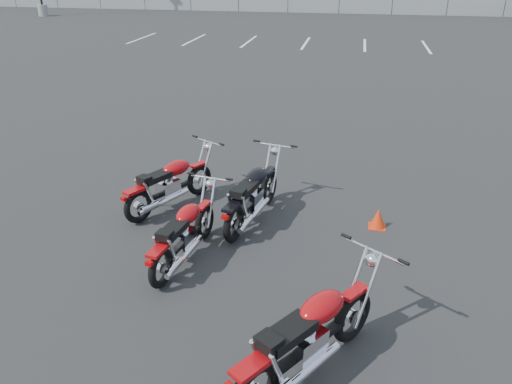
% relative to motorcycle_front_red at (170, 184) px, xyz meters
% --- Properties ---
extents(ground, '(120.00, 120.00, 0.00)m').
position_rel_motorcycle_front_red_xyz_m(ground, '(1.43, -1.01, -0.47)').
color(ground, black).
rests_on(ground, ground).
extents(motorcycle_front_red, '(1.36, 2.00, 1.02)m').
position_rel_motorcycle_front_red_xyz_m(motorcycle_front_red, '(0.00, 0.00, 0.00)').
color(motorcycle_front_red, black).
rests_on(motorcycle_front_red, ground).
extents(motorcycle_second_black, '(0.92, 2.17, 1.07)m').
position_rel_motorcycle_front_red_xyz_m(motorcycle_second_black, '(1.54, -0.19, 0.02)').
color(motorcycle_second_black, black).
rests_on(motorcycle_second_black, ground).
extents(motorcycle_third_red, '(0.77, 2.01, 0.98)m').
position_rel_motorcycle_front_red_xyz_m(motorcycle_third_red, '(0.79, -1.59, -0.02)').
color(motorcycle_third_red, black).
rests_on(motorcycle_third_red, ground).
extents(motorcycle_rear_red, '(1.69, 2.13, 1.13)m').
position_rel_motorcycle_front_red_xyz_m(motorcycle_rear_red, '(2.80, -3.49, 0.05)').
color(motorcycle_rear_red, black).
rests_on(motorcycle_rear_red, ground).
extents(training_cone_near, '(0.28, 0.28, 0.34)m').
position_rel_motorcycle_front_red_xyz_m(training_cone_near, '(3.62, -0.02, -0.30)').
color(training_cone_near, red).
rests_on(training_cone_near, ground).
extents(chainlink_fence, '(80.06, 0.06, 1.80)m').
position_rel_motorcycle_front_red_xyz_m(chainlink_fence, '(1.43, 33.99, 0.43)').
color(chainlink_fence, slate).
rests_on(chainlink_fence, ground).
extents(parking_line_stripes, '(15.12, 4.00, 0.01)m').
position_rel_motorcycle_front_red_xyz_m(parking_line_stripes, '(-1.07, 18.99, -0.46)').
color(parking_line_stripes, silver).
rests_on(parking_line_stripes, ground).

